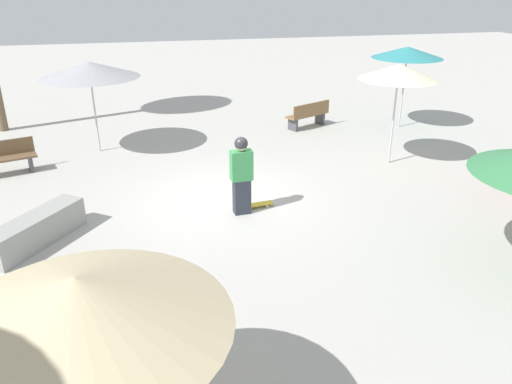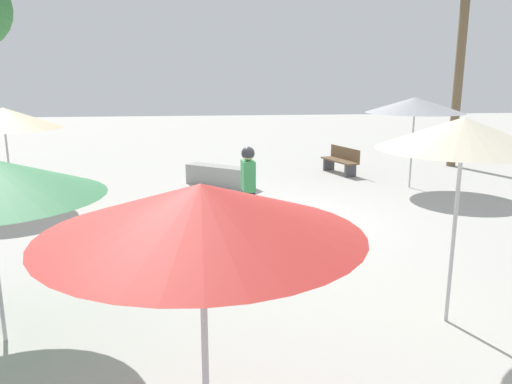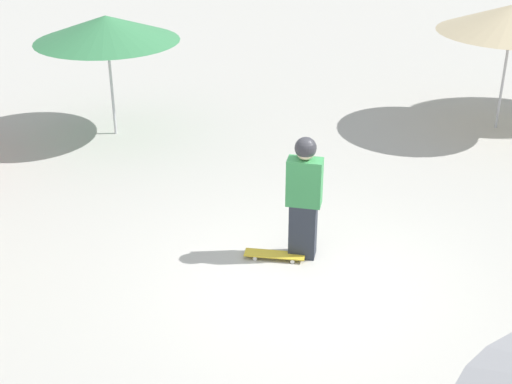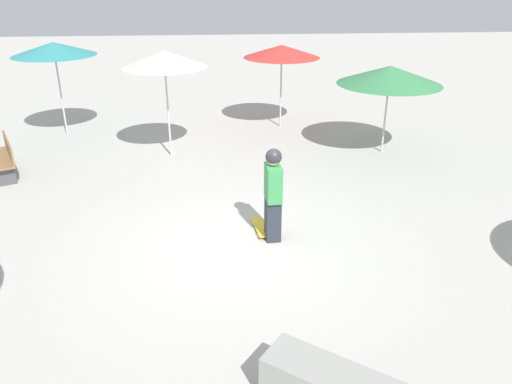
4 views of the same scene
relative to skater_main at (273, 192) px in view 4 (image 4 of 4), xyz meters
The scene contains 8 objects.
ground_plane 1.13m from the skater_main, 18.80° to the left, with size 60.00×60.00×0.00m, color #B2AFA8.
skater_main is the anchor object (origin of this frame).
skateboard 0.93m from the skater_main, 60.42° to the right, with size 0.30×0.82×0.07m.
bench_far 6.80m from the skater_main, 30.64° to the right, with size 1.09×1.63×0.85m.
shade_umbrella_green 5.62m from the skater_main, 127.74° to the right, with size 2.60×2.60×2.22m.
shade_umbrella_cream 5.20m from the skater_main, 64.77° to the right, with size 2.04×2.04×2.62m.
shade_umbrella_teal 8.46m from the skater_main, 50.97° to the right, with size 2.24×2.24×2.60m.
shade_umbrella_red 7.06m from the skater_main, 98.28° to the right, with size 2.21×2.21×2.40m.
Camera 4 is at (0.29, 7.52, 4.41)m, focal length 35.00 mm.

